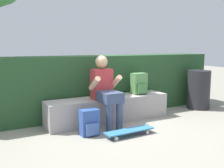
# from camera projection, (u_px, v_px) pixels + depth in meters

# --- Properties ---
(ground_plane) EXTENTS (24.00, 24.00, 0.00)m
(ground_plane) POSITION_uv_depth(u_px,v_px,m) (117.00, 125.00, 4.53)
(ground_plane) COLOR gray
(bench_main) EXTENTS (2.29, 0.48, 0.44)m
(bench_main) POSITION_uv_depth(u_px,v_px,m) (109.00, 109.00, 4.75)
(bench_main) COLOR #9D9696
(bench_main) RESTS_ON ground
(person_skater) EXTENTS (0.49, 0.62, 1.19)m
(person_skater) POSITION_uv_depth(u_px,v_px,m) (105.00, 89.00, 4.42)
(person_skater) COLOR #B73338
(person_skater) RESTS_ON ground
(skateboard_near_person) EXTENTS (0.81, 0.23, 0.09)m
(skateboard_near_person) POSITION_uv_depth(u_px,v_px,m) (129.00, 131.00, 4.00)
(skateboard_near_person) COLOR teal
(skateboard_near_person) RESTS_ON ground
(backpack_on_bench) EXTENTS (0.28, 0.23, 0.40)m
(backpack_on_bench) POSITION_uv_depth(u_px,v_px,m) (139.00, 84.00, 4.99)
(backpack_on_bench) COLOR #51894C
(backpack_on_bench) RESTS_ON bench_main
(backpack_on_ground) EXTENTS (0.28, 0.23, 0.40)m
(backpack_on_ground) POSITION_uv_depth(u_px,v_px,m) (90.00, 123.00, 4.01)
(backpack_on_ground) COLOR #2D4C99
(backpack_on_ground) RESTS_ON ground
(hedge_row) EXTENTS (5.04, 0.64, 1.17)m
(hedge_row) POSITION_uv_depth(u_px,v_px,m) (102.00, 84.00, 5.31)
(hedge_row) COLOR #234626
(hedge_row) RESTS_ON ground
(trash_bin) EXTENTS (0.49, 0.49, 0.83)m
(trash_bin) POSITION_uv_depth(u_px,v_px,m) (199.00, 89.00, 5.70)
(trash_bin) COLOR #232328
(trash_bin) RESTS_ON ground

